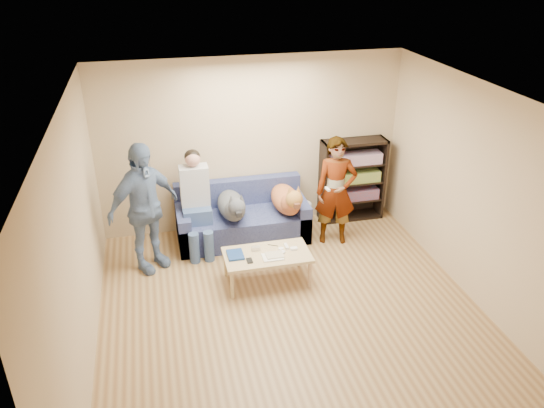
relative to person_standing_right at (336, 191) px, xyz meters
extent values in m
plane|color=olive|center=(-1.05, -1.68, -0.80)|extent=(5.00, 5.00, 0.00)
plane|color=white|center=(-1.05, -1.68, 1.80)|extent=(5.00, 5.00, 0.00)
plane|color=tan|center=(-1.05, 0.82, 0.50)|extent=(4.50, 0.00, 4.50)
plane|color=tan|center=(-1.05, -4.18, 0.50)|extent=(4.50, 0.00, 4.50)
plane|color=tan|center=(-3.30, -1.68, 0.50)|extent=(0.00, 5.00, 5.00)
plane|color=tan|center=(1.20, -1.68, 0.50)|extent=(0.00, 5.00, 5.00)
ellipsoid|color=#A4A5A9|center=(-0.45, 0.29, -0.30)|extent=(0.38, 0.32, 0.13)
imported|color=gray|center=(0.00, 0.00, 0.00)|extent=(0.65, 0.50, 1.60)
imported|color=#7186B5|center=(-2.67, -0.10, 0.09)|extent=(1.11, 0.94, 1.78)
cube|color=white|center=(-0.20, -0.20, 0.15)|extent=(0.05, 0.11, 0.03)
cube|color=navy|center=(-1.59, -0.76, -0.37)|extent=(0.20, 0.26, 0.03)
cube|color=white|center=(-1.14, -0.91, -0.37)|extent=(0.26, 0.20, 0.02)
cube|color=beige|center=(-1.11, -0.89, -0.36)|extent=(0.22, 0.17, 0.01)
cube|color=silver|center=(-1.31, -0.69, -0.35)|extent=(0.11, 0.06, 0.05)
cube|color=white|center=(-0.91, -0.71, -0.36)|extent=(0.04, 0.13, 0.03)
cube|color=white|center=(-0.83, -0.79, -0.36)|extent=(0.09, 0.06, 0.03)
cylinder|color=silver|center=(-0.99, -0.83, -0.37)|extent=(0.07, 0.07, 0.02)
cylinder|color=white|center=(-0.99, -0.75, -0.37)|extent=(0.07, 0.07, 0.02)
cylinder|color=orange|center=(-1.21, -0.97, -0.37)|extent=(0.13, 0.06, 0.01)
cylinder|color=black|center=(-1.07, -0.63, -0.37)|extent=(0.13, 0.08, 0.01)
cube|color=black|center=(-1.44, -0.93, -0.37)|extent=(0.07, 0.12, 0.02)
cube|color=#515B93|center=(-1.30, 0.37, -0.59)|extent=(1.90, 0.85, 0.42)
cube|color=#515B93|center=(-1.30, 0.71, -0.18)|extent=(1.90, 0.18, 0.40)
cube|color=#515B93|center=(-2.16, 0.37, -0.51)|extent=(0.18, 0.85, 0.58)
cube|color=#515B93|center=(-0.44, 0.37, -0.51)|extent=(0.18, 0.85, 0.58)
cube|color=#436593|center=(-1.96, 0.29, -0.27)|extent=(0.40, 0.38, 0.22)
cylinder|color=#3D5A87|center=(-2.06, -0.13, -0.59)|extent=(0.14, 0.14, 0.47)
cylinder|color=#436094|center=(-1.86, -0.13, -0.59)|extent=(0.14, 0.14, 0.47)
cube|color=silver|center=(-1.96, 0.39, 0.12)|extent=(0.40, 0.24, 0.58)
sphere|color=tan|center=(-1.96, 0.39, 0.52)|extent=(0.21, 0.21, 0.21)
ellipsoid|color=black|center=(-1.96, 0.42, 0.55)|extent=(0.22, 0.22, 0.19)
ellipsoid|color=#54585F|center=(-1.46, 0.33, -0.21)|extent=(0.39, 0.80, 0.34)
sphere|color=#52565D|center=(-1.46, 0.00, -0.13)|extent=(0.29, 0.29, 0.29)
sphere|color=#494A53|center=(-1.46, -0.17, 0.00)|extent=(0.23, 0.23, 0.23)
cube|color=black|center=(-1.46, -0.30, -0.03)|extent=(0.07, 0.11, 0.07)
cone|color=#52565D|center=(-1.53, -0.15, 0.13)|extent=(0.07, 0.07, 0.11)
cone|color=#46494F|center=(-1.39, -0.15, 0.13)|extent=(0.07, 0.07, 0.11)
cylinder|color=#484952|center=(-1.46, 0.75, -0.24)|extent=(0.04, 0.26, 0.15)
ellipsoid|color=#C16E3B|center=(-0.65, 0.33, -0.21)|extent=(0.40, 0.83, 0.34)
sphere|color=#AC5E34|center=(-0.65, 0.03, -0.13)|extent=(0.30, 0.30, 0.30)
sphere|color=#BD7E39|center=(-0.65, -0.13, 0.01)|extent=(0.24, 0.24, 0.24)
cube|color=#542E1D|center=(-0.65, -0.24, -0.02)|extent=(0.08, 0.11, 0.07)
cone|color=#AC6F34|center=(-0.72, -0.11, 0.14)|extent=(0.08, 0.08, 0.11)
cone|color=#B07C35|center=(-0.59, -0.11, 0.14)|extent=(0.08, 0.08, 0.11)
cylinder|color=#AB5A34|center=(-0.65, 0.72, -0.24)|extent=(0.05, 0.27, 0.16)
cube|color=#DAC486|center=(-1.19, -0.81, -0.40)|extent=(1.10, 0.60, 0.04)
cylinder|color=tan|center=(-1.69, -1.06, -0.61)|extent=(0.05, 0.05, 0.38)
cylinder|color=tan|center=(-0.69, -1.06, -0.61)|extent=(0.05, 0.05, 0.38)
cylinder|color=tan|center=(-1.69, -0.56, -0.61)|extent=(0.05, 0.05, 0.38)
cylinder|color=tan|center=(-0.69, -0.56, -0.61)|extent=(0.05, 0.05, 0.38)
cube|color=black|center=(0.02, 0.64, -0.15)|extent=(0.04, 0.34, 1.30)
cube|color=black|center=(0.98, 0.64, -0.15)|extent=(0.04, 0.34, 1.30)
cube|color=black|center=(0.50, 0.64, 0.48)|extent=(1.00, 0.34, 0.04)
cube|color=black|center=(0.50, 0.64, -0.78)|extent=(1.00, 0.34, 0.04)
cube|color=black|center=(0.50, 0.80, -0.15)|extent=(1.00, 0.02, 1.30)
cube|color=black|center=(0.50, 0.64, -0.48)|extent=(0.94, 0.32, 0.03)
cube|color=black|center=(0.50, 0.64, -0.18)|extent=(0.94, 0.32, 0.02)
cube|color=black|center=(0.50, 0.64, 0.12)|extent=(0.94, 0.32, 0.02)
cube|color=#B23333|center=(0.50, 0.62, -0.38)|extent=(0.84, 0.24, 0.17)
cube|color=gold|center=(0.50, 0.62, -0.08)|extent=(0.84, 0.24, 0.17)
cube|color=#994C99|center=(0.50, 0.62, 0.22)|extent=(0.84, 0.24, 0.17)
camera|label=1|loc=(-2.46, -6.43, 3.19)|focal=35.00mm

